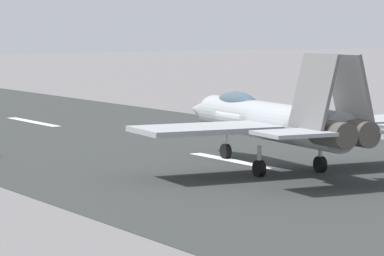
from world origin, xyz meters
The scene contains 4 objects.
ground_plane centered at (0.00, 0.00, 0.00)m, with size 400.00×400.00×0.00m, color slate.
runway_strip centered at (-0.02, 0.00, 0.01)m, with size 240.00×26.00×0.02m.
fighter_jet centered at (-2.93, 0.32, 2.36)m, with size 16.27×14.26×5.55m.
marker_cone_far centered at (16.27, -12.67, 0.28)m, with size 0.44×0.44×0.55m, color orange.
Camera 1 is at (-41.82, 28.92, 6.67)m, focal length 97.43 mm.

